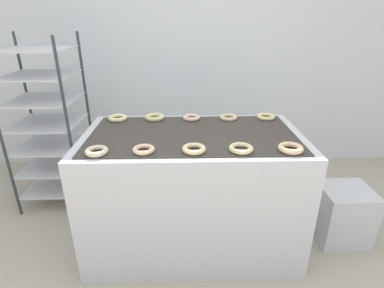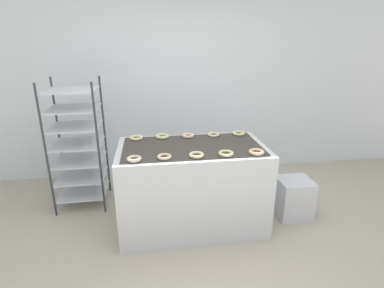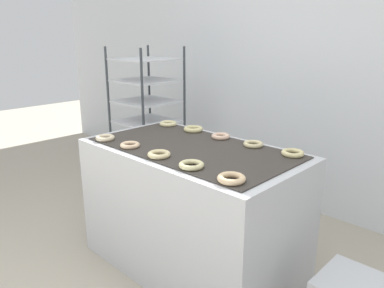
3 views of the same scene
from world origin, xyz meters
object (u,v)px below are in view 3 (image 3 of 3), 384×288
(baking_rack_cart, at_px, (147,121))
(donut_far_leftmost, at_px, (168,124))
(donut_near_right, at_px, (191,165))
(donut_far_rightmost, at_px, (293,153))
(donut_near_center, at_px, (159,154))
(donut_near_rightmost, at_px, (231,178))
(donut_near_leftmost, at_px, (105,138))
(donut_far_right, at_px, (253,144))
(donut_far_left, at_px, (193,129))
(fryer_machine, at_px, (192,208))
(donut_near_left, at_px, (130,145))
(donut_far_center, at_px, (220,136))

(baking_rack_cart, xyz_separation_m, donut_far_leftmost, (0.69, -0.34, 0.15))
(donut_near_right, height_order, donut_far_rightmost, same)
(donut_near_center, distance_m, donut_near_right, 0.28)
(donut_near_right, relative_size, donut_near_rightmost, 0.98)
(donut_near_leftmost, distance_m, donut_far_right, 1.04)
(donut_far_left, height_order, donut_far_rightmost, donut_far_left)
(donut_near_center, relative_size, donut_far_right, 1.05)
(donut_far_left, bearing_deg, fryer_machine, -47.38)
(donut_far_leftmost, distance_m, donut_far_right, 0.85)
(fryer_machine, xyz_separation_m, donut_near_rightmost, (0.57, -0.30, 0.47))
(donut_far_rightmost, bearing_deg, baking_rack_cart, 169.64)
(donut_near_left, bearing_deg, donut_near_right, -0.08)
(fryer_machine, relative_size, donut_near_leftmost, 11.17)
(donut_near_left, distance_m, donut_far_right, 0.83)
(fryer_machine, distance_m, donut_far_right, 0.62)
(baking_rack_cart, bearing_deg, fryer_machine, -27.03)
(donut_near_leftmost, height_order, donut_near_center, same)
(donut_near_leftmost, height_order, donut_near_left, donut_near_leftmost)
(fryer_machine, distance_m, donut_far_left, 0.63)
(donut_far_left, distance_m, donut_far_right, 0.57)
(fryer_machine, height_order, donut_near_rightmost, donut_near_rightmost)
(donut_near_leftmost, relative_size, donut_near_rightmost, 0.91)
(baking_rack_cart, relative_size, donut_far_center, 11.51)
(donut_near_left, bearing_deg, donut_far_leftmost, 114.41)
(donut_near_center, bearing_deg, donut_near_right, -0.02)
(donut_near_leftmost, distance_m, donut_far_center, 0.82)
(donut_far_rightmost, bearing_deg, donut_near_center, -134.11)
(baking_rack_cart, bearing_deg, donut_near_left, -44.13)
(donut_near_left, xyz_separation_m, donut_far_right, (0.58, 0.59, -0.00))
(donut_far_leftmost, bearing_deg, donut_near_left, -65.59)
(donut_far_leftmost, height_order, donut_far_left, donut_far_left)
(fryer_machine, relative_size, donut_near_left, 11.41)
(donut_near_leftmost, bearing_deg, donut_near_right, 1.07)
(donut_near_left, distance_m, donut_far_rightmost, 1.06)
(donut_far_rightmost, bearing_deg, fryer_machine, -152.09)
(donut_far_rightmost, bearing_deg, donut_far_right, -178.69)
(donut_near_left, bearing_deg, donut_near_rightmost, -0.52)
(donut_near_center, relative_size, donut_near_right, 0.97)
(donut_far_leftmost, distance_m, donut_far_center, 0.56)
(donut_near_right, bearing_deg, donut_near_leftmost, -178.93)
(donut_near_right, relative_size, donut_far_leftmost, 1.03)
(fryer_machine, distance_m, donut_far_rightmost, 0.80)
(fryer_machine, xyz_separation_m, donut_far_rightmost, (0.58, 0.31, 0.47))
(donut_far_right, bearing_deg, donut_far_left, 178.96)
(donut_near_leftmost, xyz_separation_m, donut_near_left, (0.27, 0.02, -0.00))
(fryer_machine, bearing_deg, donut_near_center, -90.50)
(donut_near_leftmost, bearing_deg, donut_far_right, 35.58)
(fryer_machine, relative_size, donut_far_left, 10.07)
(donut_near_right, xyz_separation_m, donut_far_center, (-0.28, 0.59, 0.00))
(donut_near_leftmost, xyz_separation_m, donut_far_rightmost, (1.14, 0.61, -0.00))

